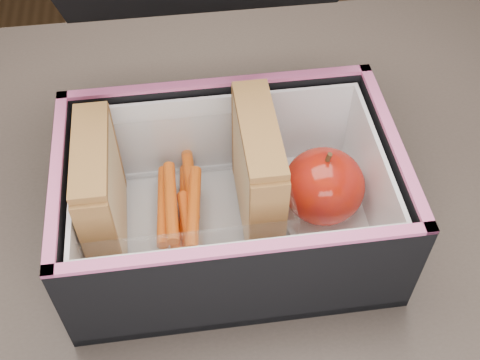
{
  "coord_description": "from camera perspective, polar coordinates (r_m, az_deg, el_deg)",
  "views": [
    {
      "loc": [
        -0.01,
        -0.27,
        1.21
      ],
      "look_at": [
        0.03,
        0.06,
        0.81
      ],
      "focal_mm": 45.0,
      "sensor_mm": 36.0,
      "label": 1
    }
  ],
  "objects": [
    {
      "name": "sandwich_right",
      "position": [
        0.5,
        1.67,
        0.58
      ],
      "size": [
        0.03,
        0.1,
        0.12
      ],
      "color": "#D9BF8A",
      "rests_on": "plastic_tub"
    },
    {
      "name": "kitchen_table",
      "position": [
        0.61,
        -2.06,
        -13.95
      ],
      "size": [
        1.2,
        0.8,
        0.75
      ],
      "color": "#52453D",
      "rests_on": "ground"
    },
    {
      "name": "lunch_bag",
      "position": [
        0.51,
        -1.04,
        -0.88
      ],
      "size": [
        0.28,
        0.3,
        0.25
      ],
      "color": "black",
      "rests_on": "kitchen_table"
    },
    {
      "name": "sandwich_left",
      "position": [
        0.51,
        -13.03,
        -1.14
      ],
      "size": [
        0.03,
        0.1,
        0.11
      ],
      "color": "#D9BF8A",
      "rests_on": "plastic_tub"
    },
    {
      "name": "red_apple",
      "position": [
        0.53,
        7.94,
        -0.58
      ],
      "size": [
        0.09,
        0.09,
        0.08
      ],
      "rotation": [
        0.0,
        0.0,
        0.37
      ],
      "color": "maroon",
      "rests_on": "paper_napkin"
    },
    {
      "name": "plastic_tub",
      "position": [
        0.52,
        -5.52,
        -1.88
      ],
      "size": [
        0.18,
        0.13,
        0.07
      ],
      "primitive_type": null,
      "color": "white",
      "rests_on": "lunch_bag"
    },
    {
      "name": "paper_napkin",
      "position": [
        0.56,
        7.55,
        -2.66
      ],
      "size": [
        0.09,
        0.1,
        0.01
      ],
      "primitive_type": "cube",
      "rotation": [
        0.0,
        0.0,
        0.25
      ],
      "color": "white",
      "rests_on": "lunch_bag"
    },
    {
      "name": "carrot_sticks",
      "position": [
        0.53,
        -5.57,
        -2.94
      ],
      "size": [
        0.05,
        0.15,
        0.03
      ],
      "color": "#D24D14",
      "rests_on": "plastic_tub"
    }
  ]
}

